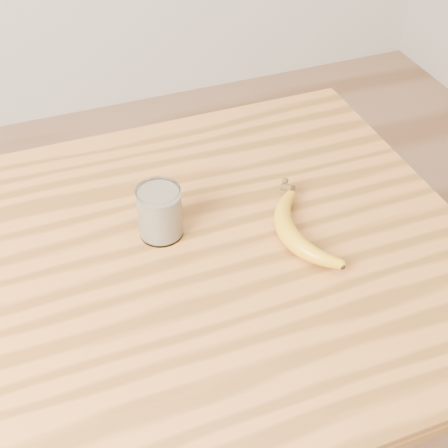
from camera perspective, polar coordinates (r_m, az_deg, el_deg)
name	(u,v)px	position (r m, az deg, el deg)	size (l,w,h in m)	color
table	(124,327)	(1.10, -9.16, -9.31)	(1.20, 0.80, 0.90)	#AD6A2E
smoothie_glass	(160,213)	(1.04, -5.89, 1.05)	(0.07, 0.07, 0.09)	white
banana	(288,234)	(1.04, 5.87, -0.94)	(0.10, 0.28, 0.03)	#C99214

